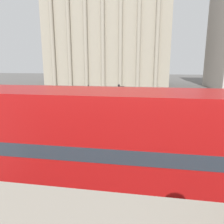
{
  "coord_description": "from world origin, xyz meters",
  "views": [
    {
      "loc": [
        0.04,
        -2.17,
        5.12
      ],
      "look_at": [
        -2.93,
        15.58,
        1.05
      ],
      "focal_mm": 35.0,
      "sensor_mm": 36.0,
      "label": 1
    }
  ],
  "objects_px": {
    "plaza_building_left": "(108,36)",
    "traffic_light_mid": "(90,100)",
    "pedestrian_blue": "(128,94)",
    "double_decker_bus": "(108,145)",
    "traffic_light_near": "(120,110)"
  },
  "relations": [
    {
      "from": "plaza_building_left",
      "to": "double_decker_bus",
      "type": "bearing_deg",
      "value": -79.53
    },
    {
      "from": "double_decker_bus",
      "to": "traffic_light_mid",
      "type": "relative_size",
      "value": 3.31
    },
    {
      "from": "double_decker_bus",
      "to": "plaza_building_left",
      "type": "height_order",
      "value": "plaza_building_left"
    },
    {
      "from": "double_decker_bus",
      "to": "plaza_building_left",
      "type": "relative_size",
      "value": 0.38
    },
    {
      "from": "plaza_building_left",
      "to": "traffic_light_near",
      "type": "distance_m",
      "value": 43.65
    },
    {
      "from": "pedestrian_blue",
      "to": "double_decker_bus",
      "type": "bearing_deg",
      "value": 93.48
    },
    {
      "from": "traffic_light_mid",
      "to": "pedestrian_blue",
      "type": "xyz_separation_m",
      "value": [
        2.08,
        11.71,
        -1.16
      ]
    },
    {
      "from": "double_decker_bus",
      "to": "traffic_light_near",
      "type": "xyz_separation_m",
      "value": [
        -0.21,
        4.68,
        0.25
      ]
    },
    {
      "from": "pedestrian_blue",
      "to": "plaza_building_left",
      "type": "bearing_deg",
      "value": -73.56
    },
    {
      "from": "traffic_light_near",
      "to": "traffic_light_mid",
      "type": "distance_m",
      "value": 6.1
    },
    {
      "from": "traffic_light_mid",
      "to": "pedestrian_blue",
      "type": "height_order",
      "value": "traffic_light_mid"
    },
    {
      "from": "plaza_building_left",
      "to": "traffic_light_mid",
      "type": "distance_m",
      "value": 38.2
    },
    {
      "from": "plaza_building_left",
      "to": "pedestrian_blue",
      "type": "distance_m",
      "value": 28.03
    },
    {
      "from": "plaza_building_left",
      "to": "traffic_light_mid",
      "type": "bearing_deg",
      "value": -81.85
    },
    {
      "from": "traffic_light_near",
      "to": "double_decker_bus",
      "type": "bearing_deg",
      "value": -87.44
    }
  ]
}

